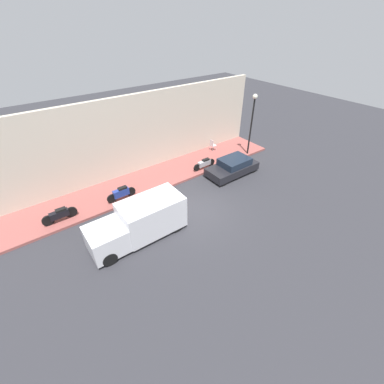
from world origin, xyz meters
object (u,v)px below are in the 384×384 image
at_px(scooter_silver, 204,163).
at_px(streetlamp, 253,115).
at_px(motorcycle_black, 60,215).
at_px(parked_car, 233,167).
at_px(delivery_van, 139,222).
at_px(cafe_chair, 213,145).
at_px(motorcycle_blue, 121,193).

bearing_deg(scooter_silver, streetlamp, -92.83).
xyz_separation_m(motorcycle_black, scooter_silver, (-0.19, -10.04, -0.04)).
relative_size(parked_car, delivery_van, 0.77).
distance_m(streetlamp, cafe_chair, 3.92).
xyz_separation_m(parked_car, motorcycle_black, (1.83, 11.31, 0.00)).
distance_m(delivery_van, cafe_chair, 10.81).
bearing_deg(motorcycle_black, delivery_van, -139.78).
distance_m(motorcycle_blue, motorcycle_black, 3.56).
distance_m(motorcycle_black, scooter_silver, 10.04).
distance_m(parked_car, cafe_chair, 3.73).
bearing_deg(streetlamp, motorcycle_blue, 88.49).
distance_m(motorcycle_black, streetlamp, 14.67).
distance_m(motorcycle_blue, cafe_chair, 9.07).
xyz_separation_m(motorcycle_blue, streetlamp, (-0.29, -10.84, 2.73)).
bearing_deg(motorcycle_blue, parked_car, -102.45).
relative_size(scooter_silver, streetlamp, 0.40).
bearing_deg(motorcycle_blue, delivery_van, 171.33).
bearing_deg(delivery_van, motorcycle_blue, -8.67).
distance_m(motorcycle_black, cafe_chair, 12.56).
bearing_deg(cafe_chair, motorcycle_black, 97.89).
distance_m(delivery_van, motorcycle_black, 4.72).
xyz_separation_m(delivery_van, streetlamp, (3.18, -11.37, 2.30)).
bearing_deg(delivery_van, motorcycle_black, 40.22).
distance_m(parked_car, motorcycle_blue, 7.94).
relative_size(delivery_van, motorcycle_blue, 2.70).
xyz_separation_m(motorcycle_blue, scooter_silver, (-0.07, -6.48, -0.05)).
bearing_deg(delivery_van, cafe_chair, -60.56).
bearing_deg(scooter_silver, parked_car, -142.16).
relative_size(delivery_van, scooter_silver, 2.61).
bearing_deg(parked_car, scooter_silver, 37.84).
bearing_deg(motorcycle_black, scooter_silver, -91.07).
bearing_deg(parked_car, motorcycle_blue, 77.55).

